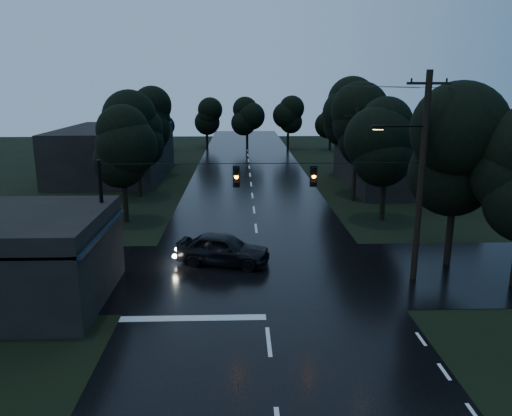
{
  "coord_description": "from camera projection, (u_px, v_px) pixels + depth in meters",
  "views": [
    {
      "loc": [
        -1.01,
        -11.83,
        9.4
      ],
      "look_at": [
        -0.18,
        14.28,
        2.85
      ],
      "focal_mm": 35.0,
      "sensor_mm": 36.0,
      "label": 1
    }
  ],
  "objects": [
    {
      "name": "cross_street",
      "position": [
        261.0,
        273.0,
        25.42
      ],
      "size": [
        60.0,
        9.0,
        0.02
      ],
      "primitive_type": "cube",
      "color": "black",
      "rests_on": "ground"
    },
    {
      "name": "main_road",
      "position": [
        252.0,
        196.0,
        42.87
      ],
      "size": [
        12.0,
        120.0,
        0.02
      ],
      "primitive_type": "cube",
      "color": "black",
      "rests_on": "ground"
    },
    {
      "name": "tree_left_b",
      "position": [
        136.0,
        130.0,
        41.22
      ],
      "size": [
        4.2,
        4.2,
        8.85
      ],
      "color": "black",
      "rests_on": "ground"
    },
    {
      "name": "building_far_left",
      "position": [
        115.0,
        152.0,
        51.53
      ],
      "size": [
        10.0,
        16.0,
        5.0
      ],
      "primitive_type": "cube",
      "color": "black",
      "rests_on": "ground"
    },
    {
      "name": "tree_right_b",
      "position": [
        367.0,
        125.0,
        41.71
      ],
      "size": [
        4.48,
        4.48,
        9.44
      ],
      "color": "black",
      "rests_on": "ground"
    },
    {
      "name": "utility_pole_main",
      "position": [
        420.0,
        174.0,
        23.4
      ],
      "size": [
        3.5,
        0.3,
        10.0
      ],
      "color": "black",
      "rests_on": "ground"
    },
    {
      "name": "tree_left_c",
      "position": [
        150.0,
        118.0,
        50.8
      ],
      "size": [
        4.48,
        4.48,
        9.44
      ],
      "color": "black",
      "rests_on": "ground"
    },
    {
      "name": "span_signals",
      "position": [
        274.0,
        175.0,
        23.19
      ],
      "size": [
        15.0,
        0.37,
        1.12
      ],
      "color": "black",
      "rests_on": "ground"
    },
    {
      "name": "tree_right_a",
      "position": [
        387.0,
        140.0,
        34.03
      ],
      "size": [
        4.2,
        4.2,
        8.85
      ],
      "color": "black",
      "rests_on": "ground"
    },
    {
      "name": "tree_corner_near",
      "position": [
        457.0,
        153.0,
        25.24
      ],
      "size": [
        4.48,
        4.48,
        9.44
      ],
      "color": "black",
      "rests_on": "ground"
    },
    {
      "name": "tree_left_a",
      "position": [
        122.0,
        147.0,
        33.57
      ],
      "size": [
        3.92,
        3.92,
        8.26
      ],
      "color": "black",
      "rests_on": "ground"
    },
    {
      "name": "anchor_pole_left",
      "position": [
        103.0,
        223.0,
        23.49
      ],
      "size": [
        0.18,
        0.18,
        6.0
      ],
      "primitive_type": "cylinder",
      "color": "black",
      "rests_on": "ground"
    },
    {
      "name": "car",
      "position": [
        223.0,
        249.0,
        26.52
      ],
      "size": [
        5.31,
        3.22,
        1.69
      ],
      "primitive_type": "imported",
      "rotation": [
        0.0,
        0.0,
        1.31
      ],
      "color": "black",
      "rests_on": "ground"
    },
    {
      "name": "utility_pole_far",
      "position": [
        356.0,
        154.0,
        40.25
      ],
      "size": [
        2.0,
        0.3,
        7.5
      ],
      "color": "black",
      "rests_on": "ground"
    },
    {
      "name": "building_far_right",
      "position": [
        401.0,
        163.0,
        46.65
      ],
      "size": [
        10.0,
        14.0,
        4.4
      ],
      "primitive_type": "cube",
      "color": "black",
      "rests_on": "ground"
    },
    {
      "name": "tree_right_c",
      "position": [
        349.0,
        114.0,
        51.33
      ],
      "size": [
        4.76,
        4.76,
        10.03
      ],
      "color": "black",
      "rests_on": "ground"
    }
  ]
}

